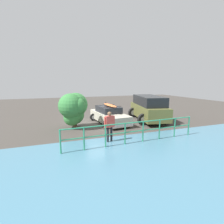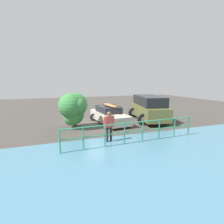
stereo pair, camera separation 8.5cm
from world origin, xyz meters
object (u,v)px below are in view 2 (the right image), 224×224
object	(u,v)px
sedan_car	(109,115)
bush_near_left	(74,109)
suv_car	(149,108)
person_bystander	(109,124)

from	to	relation	value
sedan_car	bush_near_left	distance (m)	2.87
sedan_car	suv_car	size ratio (longest dim) A/B	0.88
suv_car	bush_near_left	bearing A→B (deg)	3.48
suv_car	person_bystander	world-z (taller)	suv_car
person_bystander	suv_car	bearing A→B (deg)	-141.41
sedan_car	bush_near_left	world-z (taller)	bush_near_left
sedan_car	person_bystander	world-z (taller)	person_bystander
suv_car	bush_near_left	world-z (taller)	bush_near_left
sedan_car	bush_near_left	bearing A→B (deg)	13.12
person_bystander	bush_near_left	size ratio (longest dim) A/B	0.67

